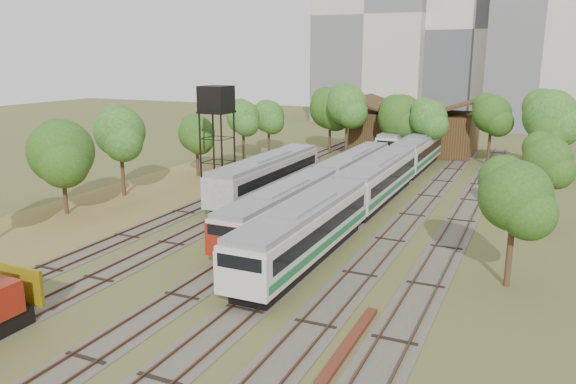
% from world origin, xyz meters
% --- Properties ---
extents(ground, '(240.00, 240.00, 0.00)m').
position_xyz_m(ground, '(0.00, 0.00, 0.00)').
color(ground, '#475123').
rests_on(ground, ground).
extents(dry_grass_patch, '(14.00, 60.00, 0.04)m').
position_xyz_m(dry_grass_patch, '(-18.00, 8.00, 0.02)').
color(dry_grass_patch, brown).
rests_on(dry_grass_patch, ground).
extents(tracks, '(24.60, 80.00, 0.19)m').
position_xyz_m(tracks, '(-0.67, 25.00, 0.04)').
color(tracks, '#4C473D').
rests_on(tracks, ground).
extents(railcar_red_set, '(2.78, 34.58, 3.44)m').
position_xyz_m(railcar_red_set, '(-2.00, 25.03, 1.82)').
color(railcar_red_set, black).
rests_on(railcar_red_set, ground).
extents(railcar_green_set, '(3.12, 52.07, 3.86)m').
position_xyz_m(railcar_green_set, '(2.00, 28.68, 2.04)').
color(railcar_green_set, black).
rests_on(railcar_green_set, ground).
extents(railcar_rear, '(2.95, 16.08, 3.64)m').
position_xyz_m(railcar_rear, '(-2.00, 54.30, 1.93)').
color(railcar_rear, black).
rests_on(railcar_rear, ground).
extents(old_grey_coach, '(3.11, 18.00, 3.85)m').
position_xyz_m(old_grey_coach, '(-8.00, 25.71, 2.10)').
color(old_grey_coach, black).
rests_on(old_grey_coach, ground).
extents(water_tower, '(2.94, 2.94, 10.20)m').
position_xyz_m(water_tower, '(-14.84, 28.05, 8.59)').
color(water_tower, black).
rests_on(water_tower, ground).
extents(rail_pile_far, '(0.48, 7.66, 0.25)m').
position_xyz_m(rail_pile_far, '(8.20, 1.92, 0.12)').
color(rail_pile_far, maroon).
rests_on(rail_pile_far, ground).
extents(maintenance_shed, '(16.45, 11.55, 7.58)m').
position_xyz_m(maintenance_shed, '(-1.00, 57.98, 2.91)').
color(maintenance_shed, '#372314').
rests_on(maintenance_shed, ground).
extents(tree_band_left, '(6.26, 53.81, 8.55)m').
position_xyz_m(tree_band_left, '(-20.35, 17.22, 5.64)').
color(tree_band_left, '#382616').
rests_on(tree_band_left, ground).
extents(tree_band_far, '(40.33, 10.18, 9.56)m').
position_xyz_m(tree_band_far, '(-0.76, 50.03, 6.08)').
color(tree_band_far, '#382616').
rests_on(tree_band_far, ground).
extents(tree_band_right, '(5.37, 38.31, 7.44)m').
position_xyz_m(tree_band_right, '(15.15, 27.01, 5.36)').
color(tree_band_right, '#382616').
rests_on(tree_band_right, ground).
extents(tower_left, '(22.00, 16.00, 42.00)m').
position_xyz_m(tower_left, '(-18.00, 95.00, 21.00)').
color(tower_left, '#B9AFA2').
rests_on(tower_left, ground).
extents(tower_centre, '(20.00, 18.00, 36.00)m').
position_xyz_m(tower_centre, '(2.00, 100.00, 18.00)').
color(tower_centre, beige).
rests_on(tower_centre, ground).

